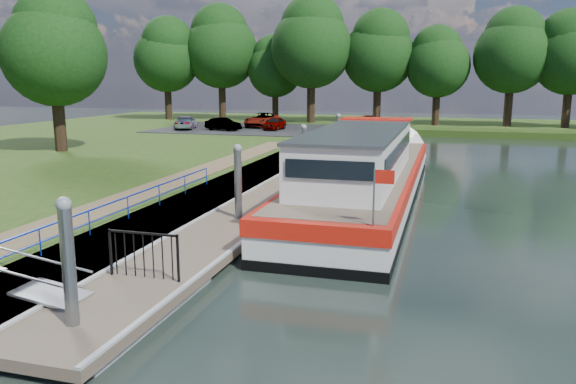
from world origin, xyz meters
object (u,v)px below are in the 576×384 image
(barge, at_px, (369,174))
(car_c, at_px, (186,123))
(car_a, at_px, (275,123))
(pontoon, at_px, (277,198))
(car_b, at_px, (223,124))
(car_d, at_px, (262,120))

(barge, distance_m, car_c, 28.20)
(car_a, bearing_deg, pontoon, -71.06)
(car_b, distance_m, car_d, 4.76)
(car_b, height_order, car_c, car_c)
(barge, height_order, car_b, barge)
(barge, relative_size, car_c, 5.46)
(barge, bearing_deg, pontoon, -152.64)
(car_d, bearing_deg, car_a, -48.16)
(car_c, bearing_deg, car_d, -161.61)
(pontoon, bearing_deg, barge, 27.36)
(pontoon, distance_m, car_d, 28.40)
(pontoon, distance_m, car_b, 25.28)
(car_b, xyz_separation_m, car_d, (2.05, 4.29, 0.11))
(car_c, xyz_separation_m, car_d, (5.73, 3.94, 0.08))
(car_a, height_order, car_c, car_c)
(car_d, bearing_deg, barge, -58.69)
(barge, height_order, car_a, barge)
(car_b, height_order, car_d, car_d)
(car_c, relative_size, car_d, 0.84)
(car_c, distance_m, car_d, 6.95)
(car_a, distance_m, car_b, 4.42)
(pontoon, height_order, car_d, car_d)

